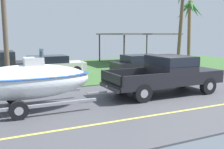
{
  "coord_description": "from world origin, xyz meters",
  "views": [
    {
      "loc": [
        -7.32,
        -9.08,
        2.84
      ],
      "look_at": [
        -2.48,
        1.29,
        1.04
      ],
      "focal_mm": 41.0,
      "sensor_mm": 36.0,
      "label": 1
    }
  ],
  "objects_px": {
    "palm_tree_near_left": "(182,2)",
    "pickup_truck_towing": "(170,72)",
    "utility_pole": "(4,11)",
    "boat_on_trailer": "(27,81)",
    "palm_tree_mid": "(190,16)",
    "parked_sedan_near": "(50,66)",
    "carport_awning": "(137,35)",
    "parked_sedan_far": "(143,64)"
  },
  "relations": [
    {
      "from": "boat_on_trailer",
      "to": "palm_tree_mid",
      "type": "distance_m",
      "value": 18.87
    },
    {
      "from": "carport_awning",
      "to": "boat_on_trailer",
      "type": "bearing_deg",
      "value": -134.61
    },
    {
      "from": "pickup_truck_towing",
      "to": "parked_sedan_near",
      "type": "distance_m",
      "value": 9.04
    },
    {
      "from": "parked_sedan_near",
      "to": "utility_pole",
      "type": "bearing_deg",
      "value": -126.97
    },
    {
      "from": "palm_tree_near_left",
      "to": "pickup_truck_towing",
      "type": "bearing_deg",
      "value": -132.47
    },
    {
      "from": "pickup_truck_towing",
      "to": "utility_pole",
      "type": "bearing_deg",
      "value": 149.76
    },
    {
      "from": "palm_tree_mid",
      "to": "boat_on_trailer",
      "type": "bearing_deg",
      "value": -149.56
    },
    {
      "from": "pickup_truck_towing",
      "to": "parked_sedan_near",
      "type": "relative_size",
      "value": 1.24
    },
    {
      "from": "palm_tree_mid",
      "to": "utility_pole",
      "type": "relative_size",
      "value": 0.79
    },
    {
      "from": "palm_tree_near_left",
      "to": "utility_pole",
      "type": "height_order",
      "value": "utility_pole"
    },
    {
      "from": "pickup_truck_towing",
      "to": "palm_tree_mid",
      "type": "xyz_separation_m",
      "value": [
        9.41,
        9.39,
        3.56
      ]
    },
    {
      "from": "parked_sedan_far",
      "to": "utility_pole",
      "type": "relative_size",
      "value": 0.62
    },
    {
      "from": "boat_on_trailer",
      "to": "carport_awning",
      "type": "height_order",
      "value": "carport_awning"
    },
    {
      "from": "parked_sedan_near",
      "to": "palm_tree_near_left",
      "type": "distance_m",
      "value": 12.18
    },
    {
      "from": "pickup_truck_towing",
      "to": "palm_tree_near_left",
      "type": "height_order",
      "value": "palm_tree_near_left"
    },
    {
      "from": "boat_on_trailer",
      "to": "utility_pole",
      "type": "height_order",
      "value": "utility_pole"
    },
    {
      "from": "boat_on_trailer",
      "to": "palm_tree_mid",
      "type": "xyz_separation_m",
      "value": [
        15.98,
        9.39,
        3.49
      ]
    },
    {
      "from": "pickup_truck_towing",
      "to": "carport_awning",
      "type": "bearing_deg",
      "value": 66.38
    },
    {
      "from": "parked_sedan_near",
      "to": "pickup_truck_towing",
      "type": "bearing_deg",
      "value": -63.12
    },
    {
      "from": "parked_sedan_near",
      "to": "parked_sedan_far",
      "type": "distance_m",
      "value": 6.68
    },
    {
      "from": "pickup_truck_towing",
      "to": "palm_tree_near_left",
      "type": "xyz_separation_m",
      "value": [
        7.08,
        7.73,
        4.51
      ]
    },
    {
      "from": "carport_awning",
      "to": "palm_tree_near_left",
      "type": "distance_m",
      "value": 5.36
    },
    {
      "from": "parked_sedan_near",
      "to": "utility_pole",
      "type": "relative_size",
      "value": 0.61
    },
    {
      "from": "boat_on_trailer",
      "to": "parked_sedan_near",
      "type": "distance_m",
      "value": 8.44
    },
    {
      "from": "parked_sedan_far",
      "to": "palm_tree_near_left",
      "type": "bearing_deg",
      "value": 19.8
    },
    {
      "from": "parked_sedan_near",
      "to": "carport_awning",
      "type": "relative_size",
      "value": 0.75
    },
    {
      "from": "carport_awning",
      "to": "palm_tree_mid",
      "type": "xyz_separation_m",
      "value": [
        4.17,
        -2.58,
        1.77
      ]
    },
    {
      "from": "parked_sedan_near",
      "to": "parked_sedan_far",
      "type": "bearing_deg",
      "value": -17.92
    },
    {
      "from": "boat_on_trailer",
      "to": "palm_tree_near_left",
      "type": "distance_m",
      "value": 16.31
    },
    {
      "from": "pickup_truck_towing",
      "to": "boat_on_trailer",
      "type": "bearing_deg",
      "value": -180.0
    },
    {
      "from": "palm_tree_mid",
      "to": "utility_pole",
      "type": "bearing_deg",
      "value": -162.21
    },
    {
      "from": "boat_on_trailer",
      "to": "parked_sedan_far",
      "type": "distance_m",
      "value": 10.7
    },
    {
      "from": "boat_on_trailer",
      "to": "palm_tree_near_left",
      "type": "xyz_separation_m",
      "value": [
        13.65,
        7.73,
        4.44
      ]
    },
    {
      "from": "parked_sedan_near",
      "to": "carport_awning",
      "type": "bearing_deg",
      "value": 22.8
    },
    {
      "from": "parked_sedan_far",
      "to": "pickup_truck_towing",
      "type": "bearing_deg",
      "value": -110.71
    },
    {
      "from": "palm_tree_mid",
      "to": "parked_sedan_far",
      "type": "bearing_deg",
      "value": -154.6
    },
    {
      "from": "pickup_truck_towing",
      "to": "utility_pole",
      "type": "xyz_separation_m",
      "value": [
        -7.05,
        4.11,
        2.98
      ]
    },
    {
      "from": "palm_tree_near_left",
      "to": "utility_pole",
      "type": "relative_size",
      "value": 0.93
    },
    {
      "from": "pickup_truck_towing",
      "to": "carport_awning",
      "type": "relative_size",
      "value": 0.93
    },
    {
      "from": "pickup_truck_towing",
      "to": "utility_pole",
      "type": "distance_m",
      "value": 8.69
    },
    {
      "from": "palm_tree_mid",
      "to": "carport_awning",
      "type": "bearing_deg",
      "value": 148.27
    },
    {
      "from": "palm_tree_mid",
      "to": "utility_pole",
      "type": "height_order",
      "value": "utility_pole"
    }
  ]
}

